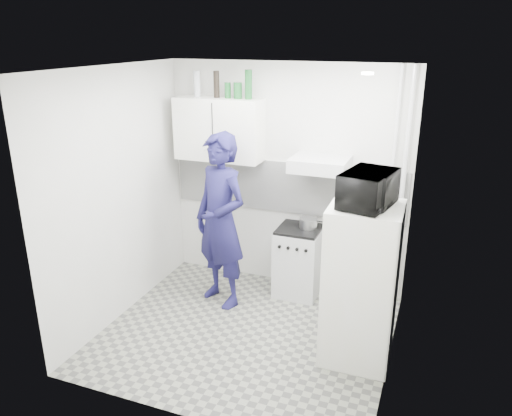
% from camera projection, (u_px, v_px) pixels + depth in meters
% --- Properties ---
extents(floor, '(2.80, 2.80, 0.00)m').
position_uv_depth(floor, '(246.00, 333.00, 5.06)').
color(floor, gray).
rests_on(floor, ground).
extents(ceiling, '(2.80, 2.80, 0.00)m').
position_uv_depth(ceiling, '(244.00, 68.00, 4.20)').
color(ceiling, white).
rests_on(ceiling, wall_back).
extents(wall_back, '(2.80, 0.00, 2.80)m').
position_uv_depth(wall_back, '(286.00, 178.00, 5.73)').
color(wall_back, silver).
rests_on(wall_back, floor).
extents(wall_left, '(0.00, 2.60, 2.60)m').
position_uv_depth(wall_left, '(119.00, 196.00, 5.10)').
color(wall_left, silver).
rests_on(wall_left, floor).
extents(wall_right, '(0.00, 2.60, 2.60)m').
position_uv_depth(wall_right, '(401.00, 233.00, 4.16)').
color(wall_right, silver).
rests_on(wall_right, floor).
extents(person, '(0.83, 0.71, 1.93)m').
position_uv_depth(person, '(221.00, 221.00, 5.37)').
color(person, '#181544').
rests_on(person, floor).
extents(stove, '(0.49, 0.49, 0.78)m').
position_uv_depth(stove, '(298.00, 262.00, 5.73)').
color(stove, silver).
rests_on(stove, floor).
extents(fridge, '(0.63, 0.63, 1.49)m').
position_uv_depth(fridge, '(361.00, 284.00, 4.48)').
color(fridge, white).
rests_on(fridge, floor).
extents(stove_top, '(0.47, 0.47, 0.03)m').
position_uv_depth(stove_top, '(299.00, 229.00, 5.59)').
color(stove_top, black).
rests_on(stove_top, stove).
extents(saucepan, '(0.20, 0.20, 0.11)m').
position_uv_depth(saucepan, '(308.00, 223.00, 5.59)').
color(saucepan, silver).
rests_on(saucepan, stove_top).
extents(microwave, '(0.61, 0.47, 0.30)m').
position_uv_depth(microwave, '(368.00, 189.00, 4.18)').
color(microwave, black).
rests_on(microwave, fridge).
extents(bottle_b, '(0.07, 0.07, 0.28)m').
position_uv_depth(bottle_b, '(197.00, 84.00, 5.57)').
color(bottle_b, '#B2B7BC').
rests_on(bottle_b, upper_cabinet).
extents(bottle_d, '(0.07, 0.07, 0.29)m').
position_uv_depth(bottle_d, '(216.00, 84.00, 5.49)').
color(bottle_d, black).
rests_on(bottle_d, upper_cabinet).
extents(canister_a, '(0.07, 0.07, 0.17)m').
position_uv_depth(canister_a, '(228.00, 90.00, 5.46)').
color(canister_a, '#144C1E').
rests_on(canister_a, upper_cabinet).
extents(canister_b, '(0.09, 0.09, 0.18)m').
position_uv_depth(canister_b, '(238.00, 91.00, 5.42)').
color(canister_b, '#144C1E').
rests_on(canister_b, upper_cabinet).
extents(bottle_e, '(0.08, 0.08, 0.31)m').
position_uv_depth(bottle_e, '(249.00, 85.00, 5.36)').
color(bottle_e, '#144C1E').
rests_on(bottle_e, upper_cabinet).
extents(upper_cabinet, '(1.00, 0.35, 0.70)m').
position_uv_depth(upper_cabinet, '(219.00, 129.00, 5.65)').
color(upper_cabinet, white).
rests_on(upper_cabinet, wall_back).
extents(range_hood, '(0.60, 0.50, 0.14)m').
position_uv_depth(range_hood, '(320.00, 164.00, 5.27)').
color(range_hood, silver).
rests_on(range_hood, wall_back).
extents(backsplash, '(2.74, 0.03, 0.60)m').
position_uv_depth(backsplash, '(286.00, 187.00, 5.75)').
color(backsplash, white).
rests_on(backsplash, wall_back).
extents(pipe_a, '(0.05, 0.05, 2.60)m').
position_uv_depth(pipe_a, '(402.00, 193.00, 5.22)').
color(pipe_a, silver).
rests_on(pipe_a, floor).
extents(pipe_b, '(0.04, 0.04, 2.60)m').
position_uv_depth(pipe_b, '(390.00, 191.00, 5.26)').
color(pipe_b, silver).
rests_on(pipe_b, floor).
extents(ceiling_spot_fixture, '(0.10, 0.10, 0.02)m').
position_uv_depth(ceiling_spot_fixture, '(368.00, 73.00, 4.05)').
color(ceiling_spot_fixture, white).
rests_on(ceiling_spot_fixture, ceiling).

